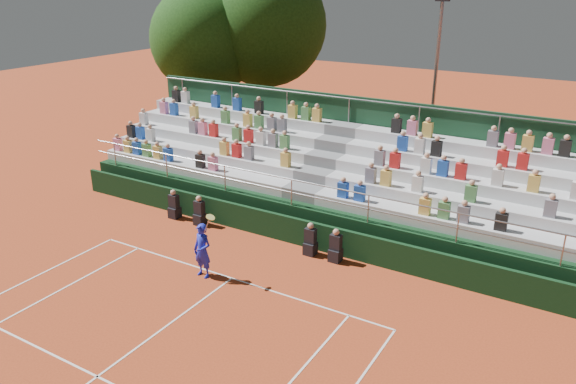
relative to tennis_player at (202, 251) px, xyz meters
The scene contains 8 objects.
ground 1.30m from the tennis_player, 20.66° to the left, with size 90.00×90.00×0.00m, color #AE401D.
courtside_wall 3.66m from the tennis_player, 76.12° to the left, with size 20.00×0.15×1.00m, color black.
line_officials 3.12m from the tennis_player, 95.55° to the left, with size 7.53×0.40×1.19m.
grandstand 6.83m from the tennis_player, 82.74° to the left, with size 20.00×5.20×4.40m.
tennis_player is the anchor object (origin of this frame).
tree_west 16.93m from the tennis_player, 127.48° to the left, with size 6.05×6.05×8.76m.
tree_east 17.49m from the tennis_player, 115.70° to the left, with size 6.73×6.73×9.80m.
floodlight_mast 14.23m from the tennis_player, 77.14° to the left, with size 0.60×0.25×8.34m.
Camera 1 is at (9.59, -12.58, 9.04)m, focal length 35.00 mm.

